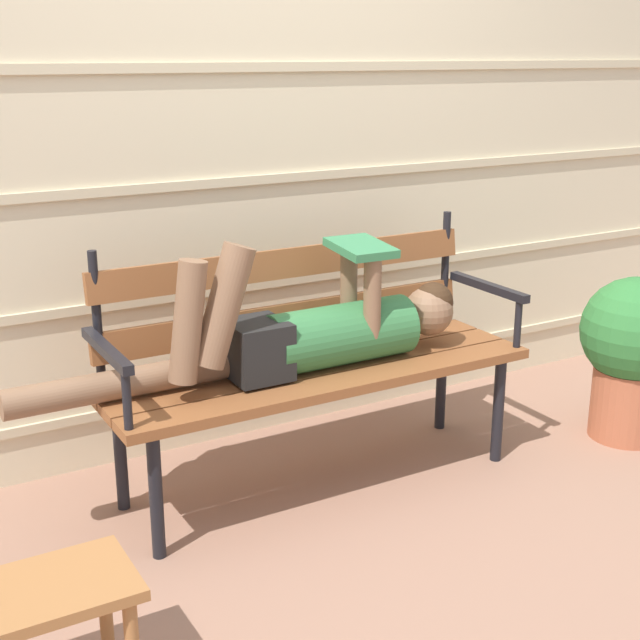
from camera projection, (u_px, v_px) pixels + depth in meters
name	position (u px, v px, depth m)	size (l,w,h in m)	color
ground_plane	(336.00, 495.00, 3.23)	(12.00, 12.00, 0.00)	#936B56
house_siding	(245.00, 124.00, 3.44)	(4.89, 0.08, 2.59)	beige
park_bench	(311.00, 350.00, 3.24)	(1.60, 0.49, 0.94)	brown
reclining_person	(309.00, 331.00, 3.13)	(1.69, 0.26, 0.52)	#33703D
footstool	(41.00, 610.00, 2.12)	(0.46, 0.29, 0.34)	#9E6638
potted_plant	(633.00, 348.00, 3.62)	(0.44, 0.44, 0.69)	#AD5B3D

